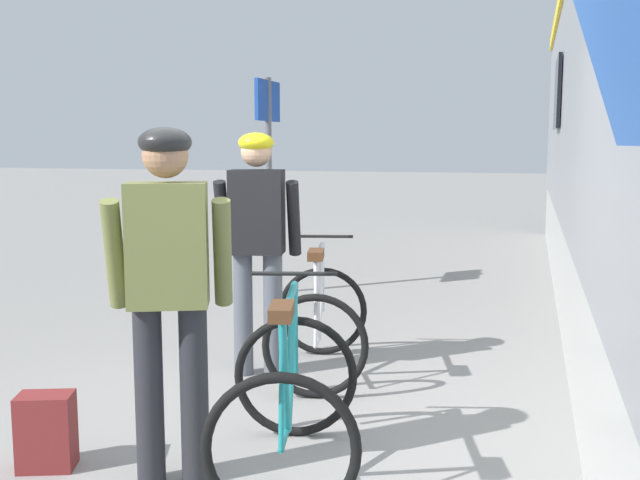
{
  "coord_description": "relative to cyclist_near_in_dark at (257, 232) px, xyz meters",
  "views": [
    {
      "loc": [
        1.34,
        -3.6,
        1.68
      ],
      "look_at": [
        0.01,
        1.02,
        1.05
      ],
      "focal_mm": 41.06,
      "sensor_mm": 36.0,
      "label": 1
    }
  ],
  "objects": [
    {
      "name": "ground_plane",
      "position": [
        0.53,
        -1.28,
        -1.05
      ],
      "size": [
        80.0,
        80.0,
        0.0
      ],
      "primitive_type": "plane",
      "color": "gray"
    },
    {
      "name": "cyclist_near_in_dark",
      "position": [
        0.0,
        0.0,
        0.0
      ],
      "size": [
        0.65,
        0.38,
        1.76
      ],
      "color": "#4C515B",
      "rests_on": "ground"
    },
    {
      "name": "cyclist_far_in_olive",
      "position": [
        0.2,
        -1.73,
        0.0
      ],
      "size": [
        0.66,
        0.47,
        1.76
      ],
      "color": "#232328",
      "rests_on": "ground"
    },
    {
      "name": "bicycle_near_silver",
      "position": [
        0.43,
        0.11,
        -0.65
      ],
      "size": [
        0.93,
        1.2,
        0.99
      ],
      "color": "black",
      "rests_on": "ground"
    },
    {
      "name": "bicycle_far_teal",
      "position": [
        0.74,
        -1.52,
        -0.65
      ],
      "size": [
        0.95,
        1.21,
        0.99
      ],
      "color": "black",
      "rests_on": "ground"
    },
    {
      "name": "backpack_on_platform",
      "position": [
        -0.5,
        -1.78,
        -0.85
      ],
      "size": [
        0.32,
        0.26,
        0.4
      ],
      "primitive_type": "cube",
      "rotation": [
        0.0,
        0.0,
        0.34
      ],
      "color": "maroon",
      "rests_on": "ground"
    },
    {
      "name": "platform_sign_post",
      "position": [
        -0.93,
        2.78,
        0.57
      ],
      "size": [
        0.08,
        0.7,
        2.4
      ],
      "color": "#595B60",
      "rests_on": "ground"
    }
  ]
}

